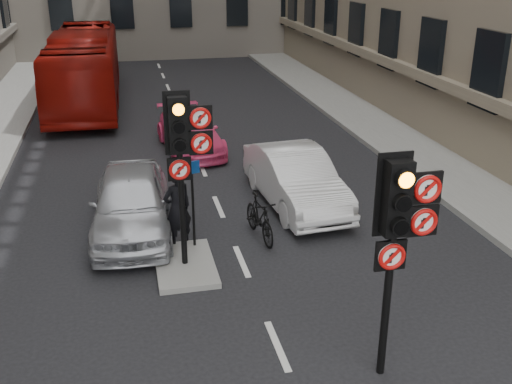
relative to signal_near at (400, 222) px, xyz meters
name	(u,v)px	position (x,y,z in m)	size (l,w,h in m)	color
pavement_right	(407,141)	(5.71, 11.01, -2.50)	(3.00, 50.00, 0.16)	gray
centre_island	(185,265)	(-2.69, 4.01, -2.52)	(1.20, 2.00, 0.12)	gray
signal_near	(400,222)	(0.00, 0.00, 0.00)	(0.91, 0.40, 3.58)	black
signal_far	(184,143)	(-2.60, 4.00, 0.12)	(0.91, 0.40, 3.58)	black
car_silver	(131,202)	(-3.67, 6.01, -1.83)	(1.77, 4.39, 1.50)	#B7B9BF
car_white	(295,178)	(0.48, 6.73, -1.85)	(1.54, 4.42, 1.46)	silver
car_pink	(190,133)	(-1.61, 11.90, -1.98)	(1.69, 4.15, 1.21)	#F14781
bus_red	(85,68)	(-5.13, 19.44, -1.04)	(2.59, 11.07, 3.08)	maroon
motorcycle	(260,218)	(-0.86, 5.01, -2.07)	(0.48, 1.70, 1.02)	black
motorcyclist	(177,208)	(-2.70, 5.01, -1.66)	(0.67, 0.44, 1.84)	black
info_sign	(193,192)	(-2.39, 4.74, -1.20)	(0.33, 0.14, 1.96)	black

